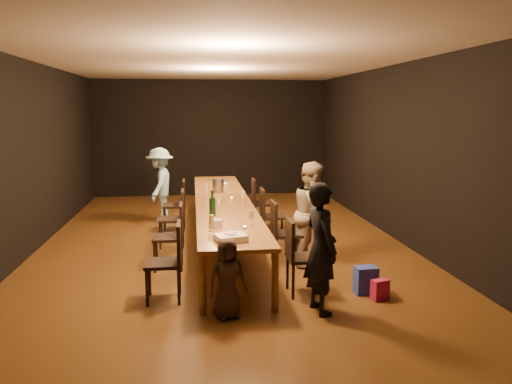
{
  "coord_description": "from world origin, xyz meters",
  "views": [
    {
      "loc": [
        -0.48,
        -8.12,
        2.23
      ],
      "look_at": [
        0.46,
        -0.74,
        1.0
      ],
      "focal_mm": 35.0,
      "sensor_mm": 36.0,
      "label": 1
    }
  ],
  "objects": [
    {
      "name": "birthday_cake",
      "position": [
        -0.07,
        -2.61,
        0.79
      ],
      "size": [
        0.4,
        0.35,
        0.08
      ],
      "rotation": [
        0.0,
        0.0,
        0.26
      ],
      "color": "white",
      "rests_on": "table"
    },
    {
      "name": "tealight_far",
      "position": [
        0.15,
        1.74,
        0.77
      ],
      "size": [
        0.05,
        0.05,
        0.03
      ],
      "primitive_type": "cylinder",
      "color": "#B2B7B2",
      "rests_on": "table"
    },
    {
      "name": "chair_left_0",
      "position": [
        -0.85,
        -2.4,
        0.47
      ],
      "size": [
        0.42,
        0.42,
        0.93
      ],
      "primitive_type": null,
      "rotation": [
        0.0,
        0.0,
        1.57
      ],
      "color": "black",
      "rests_on": "ground"
    },
    {
      "name": "plate_stack",
      "position": [
        -0.2,
        -1.9,
        0.8
      ],
      "size": [
        0.22,
        0.22,
        0.1
      ],
      "primitive_type": "cylinder",
      "rotation": [
        0.0,
        0.0,
        -0.27
      ],
      "color": "white",
      "rests_on": "table"
    },
    {
      "name": "tealight_near",
      "position": [
        0.15,
        -2.05,
        0.77
      ],
      "size": [
        0.05,
        0.05,
        0.03
      ],
      "primitive_type": "cylinder",
      "color": "#B2B7B2",
      "rests_on": "table"
    },
    {
      "name": "wineglass_3",
      "position": [
        0.31,
        -0.33,
        0.85
      ],
      "size": [
        0.06,
        0.06,
        0.21
      ],
      "primitive_type": null,
      "color": "beige",
      "rests_on": "table"
    },
    {
      "name": "child",
      "position": [
        -0.14,
        -3.0,
        0.44
      ],
      "size": [
        0.49,
        0.39,
        0.88
      ],
      "primitive_type": "imported",
      "rotation": [
        0.0,
        0.0,
        0.3
      ],
      "color": "#3D2A22",
      "rests_on": "ground"
    },
    {
      "name": "wineglass_0",
      "position": [
        -0.27,
        -2.12,
        0.85
      ],
      "size": [
        0.06,
        0.06,
        0.21
      ],
      "primitive_type": null,
      "color": "beige",
      "rests_on": "table"
    },
    {
      "name": "gift_bag_red",
      "position": [
        1.69,
        -2.71,
        0.12
      ],
      "size": [
        0.23,
        0.17,
        0.24
      ],
      "primitive_type": "cube",
      "rotation": [
        0.0,
        0.0,
        0.32
      ],
      "color": "#BC1C55",
      "rests_on": "ground"
    },
    {
      "name": "chair_left_1",
      "position": [
        -0.85,
        -1.2,
        0.47
      ],
      "size": [
        0.42,
        0.42,
        0.93
      ],
      "primitive_type": null,
      "rotation": [
        0.0,
        0.0,
        1.57
      ],
      "color": "black",
      "rests_on": "ground"
    },
    {
      "name": "tealight_mid",
      "position": [
        0.15,
        0.05,
        0.77
      ],
      "size": [
        0.05,
        0.05,
        0.03
      ],
      "primitive_type": "cylinder",
      "color": "#B2B7B2",
      "rests_on": "table"
    },
    {
      "name": "table",
      "position": [
        0.0,
        0.0,
        0.7
      ],
      "size": [
        0.9,
        6.0,
        0.75
      ],
      "color": "brown",
      "rests_on": "ground"
    },
    {
      "name": "chair_left_3",
      "position": [
        -0.85,
        1.2,
        0.47
      ],
      "size": [
        0.42,
        0.42,
        0.93
      ],
      "primitive_type": null,
      "rotation": [
        0.0,
        0.0,
        1.57
      ],
      "color": "black",
      "rests_on": "ground"
    },
    {
      "name": "chair_left_2",
      "position": [
        -0.85,
        0.0,
        0.47
      ],
      "size": [
        0.42,
        0.42,
        0.93
      ],
      "primitive_type": null,
      "rotation": [
        0.0,
        0.0,
        1.57
      ],
      "color": "black",
      "rests_on": "ground"
    },
    {
      "name": "chair_right_2",
      "position": [
        0.85,
        0.0,
        0.47
      ],
      "size": [
        0.42,
        0.42,
        0.93
      ],
      "primitive_type": null,
      "rotation": [
        0.0,
        0.0,
        -1.57
      ],
      "color": "black",
      "rests_on": "ground"
    },
    {
      "name": "chair_right_0",
      "position": [
        0.85,
        -2.4,
        0.47
      ],
      "size": [
        0.42,
        0.42,
        0.93
      ],
      "primitive_type": null,
      "rotation": [
        0.0,
        0.0,
        -1.57
      ],
      "color": "black",
      "rests_on": "ground"
    },
    {
      "name": "champagne_bottle",
      "position": [
        -0.22,
        -1.18,
        0.94
      ],
      "size": [
        0.11,
        0.11,
        0.37
      ],
      "primitive_type": null,
      "rotation": [
        0.0,
        0.0,
        -0.28
      ],
      "color": "black",
      "rests_on": "table"
    },
    {
      "name": "woman_tan",
      "position": [
        1.23,
        -1.24,
        0.75
      ],
      "size": [
        0.81,
        0.89,
        1.5
      ],
      "primitive_type": "imported",
      "rotation": [
        0.0,
        0.0,
        1.18
      ],
      "color": "tan",
      "rests_on": "ground"
    },
    {
      "name": "wineglass_5",
      "position": [
        0.15,
        0.68,
        0.85
      ],
      "size": [
        0.06,
        0.06,
        0.21
      ],
      "primitive_type": null,
      "color": "silver",
      "rests_on": "table"
    },
    {
      "name": "chair_right_1",
      "position": [
        0.85,
        -1.2,
        0.47
      ],
      "size": [
        0.42,
        0.42,
        0.93
      ],
      "primitive_type": null,
      "rotation": [
        0.0,
        0.0,
        -1.57
      ],
      "color": "black",
      "rests_on": "ground"
    },
    {
      "name": "wineglass_4",
      "position": [
        -0.26,
        0.36,
        0.85
      ],
      "size": [
        0.06,
        0.06,
        0.21
      ],
      "primitive_type": null,
      "color": "silver",
      "rests_on": "table"
    },
    {
      "name": "man_blue",
      "position": [
        -1.15,
        2.0,
        0.74
      ],
      "size": [
        0.7,
        1.03,
        1.48
      ],
      "primitive_type": "imported",
      "rotation": [
        0.0,
        0.0,
        -1.73
      ],
      "color": "#93C4E3",
      "rests_on": "ground"
    },
    {
      "name": "room_shell",
      "position": [
        0.0,
        0.0,
        2.08
      ],
      "size": [
        6.04,
        10.04,
        3.02
      ],
      "color": "black",
      "rests_on": "ground"
    },
    {
      "name": "wineglass_1",
      "position": [
        0.25,
        -1.89,
        0.85
      ],
      "size": [
        0.06,
        0.06,
        0.21
      ],
      "primitive_type": null,
      "color": "beige",
      "rests_on": "table"
    },
    {
      "name": "woman_birthday",
      "position": [
        0.9,
        -2.96,
        0.73
      ],
      "size": [
        0.45,
        0.6,
        1.46
      ],
      "primitive_type": "imported",
      "rotation": [
        0.0,
        0.0,
        1.78
      ],
      "color": "black",
      "rests_on": "ground"
    },
    {
      "name": "wineglass_2",
      "position": [
        -0.12,
        -0.98,
        0.85
      ],
      "size": [
        0.06,
        0.06,
        0.21
      ],
      "primitive_type": null,
      "color": "silver",
      "rests_on": "table"
    },
    {
      "name": "ground",
      "position": [
        0.0,
        0.0,
        0.0
      ],
      "size": [
        10.0,
        10.0,
        0.0
      ],
      "primitive_type": "plane",
      "color": "#412710",
      "rests_on": "ground"
    },
    {
      "name": "ice_bucket",
      "position": [
        -0.03,
        0.91,
        0.87
      ],
      "size": [
        0.26,
        0.26,
        0.24
      ],
      "primitive_type": "cylinder",
      "rotation": [
        0.0,
        0.0,
        0.22
      ],
      "color": "#BAB9BF",
      "rests_on": "table"
    },
    {
      "name": "gift_bag_blue",
      "position": [
        1.6,
        -2.49,
        0.17
      ],
      "size": [
        0.28,
        0.2,
        0.33
      ],
      "primitive_type": "cube",
      "rotation": [
        0.0,
        0.0,
        0.07
      ],
      "color": "#2940B5",
      "rests_on": "ground"
    },
    {
      "name": "chair_right_3",
      "position": [
        0.85,
        1.2,
        0.47
      ],
      "size": [
        0.42,
        0.42,
        0.93
      ],
      "primitive_type": null,
      "rotation": [
        0.0,
        0.0,
        -1.57
      ],
      "color": "black",
      "rests_on": "ground"
    }
  ]
}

